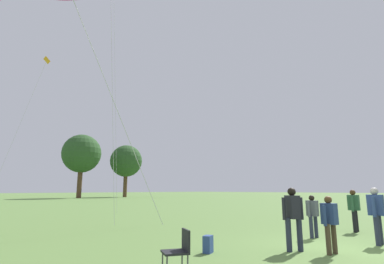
# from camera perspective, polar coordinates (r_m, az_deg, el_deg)

# --- Properties ---
(ground_plane) EXTENTS (300.00, 300.00, 0.00)m
(ground_plane) POSITION_cam_1_polar(r_m,az_deg,el_deg) (9.80, 25.94, -19.39)
(ground_plane) COLOR #5B7F3D
(person_brown_coat) EXTENTS (0.52, 0.50, 1.69)m
(person_brown_coat) POSITION_cam_1_polar(r_m,az_deg,el_deg) (8.97, 18.55, -14.49)
(person_brown_coat) COLOR #282D42
(person_brown_coat) RESTS_ON ground
(person_dark_jacket) EXTENTS (0.52, 0.40, 1.46)m
(person_dark_jacket) POSITION_cam_1_polar(r_m,az_deg,el_deg) (8.95, 24.60, -14.92)
(person_dark_jacket) COLOR #473828
(person_dark_jacket) RESTS_ON ground
(person_photographer) EXTENTS (0.58, 0.44, 1.62)m
(person_photographer) POSITION_cam_1_polar(r_m,az_deg,el_deg) (13.87, 28.31, -12.43)
(person_photographer) COLOR black
(person_photographer) RESTS_ON ground
(person_tall_center) EXTENTS (0.61, 0.44, 1.69)m
(person_tall_center) POSITION_cam_1_polar(r_m,az_deg,el_deg) (11.03, 31.51, -12.67)
(person_tall_center) COLOR #282D42
(person_tall_center) RESTS_ON ground
(person_grey_haired_man) EXTENTS (0.51, 0.39, 1.44)m
(person_grey_haired_man) POSITION_cam_1_polar(r_m,az_deg,el_deg) (11.61, 21.85, -14.03)
(person_grey_haired_man) COLOR #282D42
(person_grey_haired_man) RESTS_ON ground
(folding_chair) EXTENTS (0.65, 0.65, 0.86)m
(folding_chair) POSITION_cam_1_polar(r_m,az_deg,el_deg) (6.30, -2.37, -21.07)
(folding_chair) COLOR #4C4C51
(folding_chair) RESTS_ON ground
(backpack) EXTENTS (0.35, 0.30, 0.44)m
(backpack) POSITION_cam_1_polar(r_m,az_deg,el_deg) (8.46, 3.05, -20.44)
(backpack) COLOR #2D4784
(backpack) RESTS_ON ground
(small_kite_streamer_purple) EXTENTS (3.31, 2.25, 13.60)m
(small_kite_streamer_purple) POSITION_cam_1_polar(r_m,az_deg,el_deg) (31.10, -26.64, 9.82)
(small_kite_streamer_purple) COLOR orange
(small_kite_streamer_purple) RESTS_ON ground
(tree_shrub_far) EXTENTS (6.94, 6.94, 11.27)m
(tree_shrub_far) POSITION_cam_1_polar(r_m,az_deg,el_deg) (68.24, -12.35, -5.41)
(tree_shrub_far) COLOR #513823
(tree_shrub_far) RESTS_ON ground
(tree_pine_center) EXTENTS (7.50, 7.50, 12.33)m
(tree_pine_center) POSITION_cam_1_polar(r_m,az_deg,el_deg) (63.27, -20.16, -3.89)
(tree_pine_center) COLOR #513823
(tree_pine_center) RESTS_ON ground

